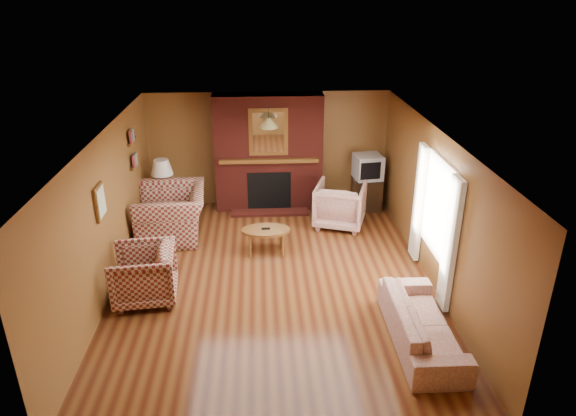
{
  "coord_description": "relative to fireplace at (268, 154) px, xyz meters",
  "views": [
    {
      "loc": [
        -0.19,
        -7.15,
        4.39
      ],
      "look_at": [
        0.26,
        0.6,
        0.99
      ],
      "focal_mm": 32.0,
      "sensor_mm": 36.0,
      "label": 1
    }
  ],
  "objects": [
    {
      "name": "wall_left",
      "position": [
        -2.5,
        -2.98,
        0.02
      ],
      "size": [
        0.0,
        6.5,
        6.5
      ],
      "primitive_type": "plane",
      "rotation": [
        1.57,
        0.0,
        1.57
      ],
      "color": "brown",
      "rests_on": "floor"
    },
    {
      "name": "window_right",
      "position": [
        2.45,
        -3.18,
        -0.06
      ],
      "size": [
        0.1,
        1.85,
        2.0
      ],
      "color": "beige",
      "rests_on": "wall_right"
    },
    {
      "name": "plaid_armchair",
      "position": [
        -1.95,
        -3.42,
        -0.76
      ],
      "size": [
        1.01,
        0.99,
        0.84
      ],
      "primitive_type": "imported",
      "rotation": [
        0.0,
        0.0,
        -1.47
      ],
      "color": "maroon",
      "rests_on": "floor"
    },
    {
      "name": "side_table",
      "position": [
        -2.1,
        -0.53,
        -0.9
      ],
      "size": [
        0.43,
        0.43,
        0.56
      ],
      "primitive_type": "cube",
      "rotation": [
        0.0,
        0.0,
        -0.04
      ],
      "color": "brown",
      "rests_on": "floor"
    },
    {
      "name": "tv_stand",
      "position": [
        2.05,
        -0.18,
        -0.85
      ],
      "size": [
        0.66,
        0.61,
        0.67
      ],
      "primitive_type": "cube",
      "rotation": [
        0.0,
        0.0,
        -0.08
      ],
      "color": "black",
      "rests_on": "floor"
    },
    {
      "name": "pendant_light",
      "position": [
        0.0,
        -0.68,
        0.82
      ],
      "size": [
        0.36,
        0.36,
        0.48
      ],
      "color": "black",
      "rests_on": "ceiling"
    },
    {
      "name": "botanical_print",
      "position": [
        -2.47,
        -3.28,
        0.37
      ],
      "size": [
        0.05,
        0.4,
        0.5
      ],
      "color": "brown",
      "rests_on": "wall_left"
    },
    {
      "name": "plaid_loveseat",
      "position": [
        -1.85,
        -1.29,
        -0.72
      ],
      "size": [
        1.36,
        1.53,
        0.93
      ],
      "primitive_type": "imported",
      "rotation": [
        0.0,
        0.0,
        -1.48
      ],
      "color": "maroon",
      "rests_on": "floor"
    },
    {
      "name": "bookshelf",
      "position": [
        -2.44,
        -1.08,
        0.48
      ],
      "size": [
        0.09,
        0.55,
        0.71
      ],
      "color": "brown",
      "rests_on": "wall_left"
    },
    {
      "name": "floral_sofa",
      "position": [
        1.9,
        -4.66,
        -0.9
      ],
      "size": [
        0.77,
        1.94,
        0.56
      ],
      "primitive_type": "imported",
      "rotation": [
        0.0,
        0.0,
        1.56
      ],
      "color": "beige",
      "rests_on": "floor"
    },
    {
      "name": "wall_front",
      "position": [
        0.0,
        -6.23,
        0.02
      ],
      "size": [
        6.5,
        0.0,
        6.5
      ],
      "primitive_type": "plane",
      "rotation": [
        -1.57,
        0.0,
        0.0
      ],
      "color": "brown",
      "rests_on": "floor"
    },
    {
      "name": "wall_back",
      "position": [
        0.0,
        0.27,
        0.02
      ],
      "size": [
        6.5,
        0.0,
        6.5
      ],
      "primitive_type": "plane",
      "rotation": [
        1.57,
        0.0,
        0.0
      ],
      "color": "brown",
      "rests_on": "floor"
    },
    {
      "name": "fireplace",
      "position": [
        0.0,
        0.0,
        0.0
      ],
      "size": [
        2.2,
        0.82,
        2.4
      ],
      "color": "#571913",
      "rests_on": "floor"
    },
    {
      "name": "coffee_table",
      "position": [
        -0.11,
        -2.06,
        -0.78
      ],
      "size": [
        0.85,
        0.53,
        0.48
      ],
      "color": "brown",
      "rests_on": "floor"
    },
    {
      "name": "crt_tv",
      "position": [
        2.05,
        -0.19,
        -0.26
      ],
      "size": [
        0.61,
        0.6,
        0.5
      ],
      "color": "#ACAFB4",
      "rests_on": "tv_stand"
    },
    {
      "name": "table_lamp",
      "position": [
        -2.1,
        -0.53,
        -0.23
      ],
      "size": [
        0.43,
        0.43,
        0.71
      ],
      "color": "silver",
      "rests_on": "side_table"
    },
    {
      "name": "ceiling",
      "position": [
        0.0,
        -2.98,
        1.22
      ],
      "size": [
        6.5,
        6.5,
        0.0
      ],
      "primitive_type": "plane",
      "rotation": [
        3.14,
        0.0,
        0.0
      ],
      "color": "white",
      "rests_on": "wall_back"
    },
    {
      "name": "wall_right",
      "position": [
        2.5,
        -2.98,
        0.02
      ],
      "size": [
        0.0,
        6.5,
        6.5
      ],
      "primitive_type": "plane",
      "rotation": [
        1.57,
        0.0,
        -1.57
      ],
      "color": "brown",
      "rests_on": "floor"
    },
    {
      "name": "floral_armchair",
      "position": [
        1.36,
        -1.01,
        -0.75
      ],
      "size": [
        1.17,
        1.18,
        0.86
      ],
      "primitive_type": "imported",
      "rotation": [
        0.0,
        0.0,
        2.83
      ],
      "color": "beige",
      "rests_on": "floor"
    },
    {
      "name": "floor",
      "position": [
        0.0,
        -2.98,
        -1.18
      ],
      "size": [
        6.5,
        6.5,
        0.0
      ],
      "primitive_type": "plane",
      "color": "#451E0E",
      "rests_on": "ground"
    }
  ]
}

